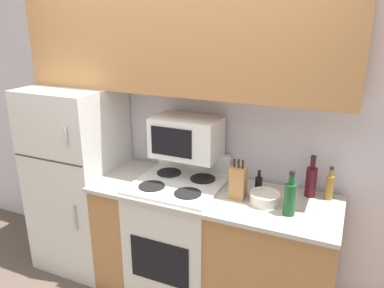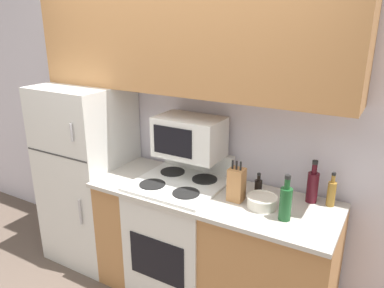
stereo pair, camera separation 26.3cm
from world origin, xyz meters
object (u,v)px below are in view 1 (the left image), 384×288
Objects in this scene: bottle_soy_sauce at (259,185)px; bottle_vinegar at (329,186)px; knife_block at (238,182)px; bottle_wine_green at (290,198)px; refrigerator at (79,179)px; microwave at (187,137)px; stove at (179,236)px; bowl at (265,198)px; bottle_wine_red at (311,180)px.

bottle_soy_sauce is 0.75× the size of bottle_vinegar.
bottle_soy_sauce is at bearing 45.49° from knife_block.
bottle_wine_green is at bearing -13.87° from knife_block.
refrigerator is 6.64× the size of bottle_vinegar.
bottle_soy_sauce is at bearing -165.15° from bottle_vinegar.
microwave is 0.64m from bottle_soy_sauce.
bottle_vinegar is at bearing 5.82° from refrigerator.
bottle_vinegar is (0.21, 0.33, -0.02)m from bottle_wine_green.
stove reaches higher than bottle_soy_sauce.
knife_block is 0.21m from bowl.
microwave is at bearing 165.72° from bowl.
bottle_wine_green reaches higher than bottle_soy_sauce.
refrigerator reaches higher than microwave.
refrigerator is 2.04m from bottle_vinegar.
refrigerator is 1.92m from bottle_wine_red.
bottle_soy_sauce is (0.59, 0.10, 0.51)m from stove.
bottle_wine_green is (0.37, -0.09, 0.00)m from knife_block.
bottle_soy_sauce is at bearing 121.22° from bowl.
microwave is at bearing 163.29° from bottle_wine_green.
refrigerator reaches higher than bowl.
microwave is 0.95m from bottle_wine_red.
knife_block is 0.63m from bottle_vinegar.
stove is at bearing -1.25° from refrigerator.
microwave is 1.69× the size of bottle_wine_green.
bottle_wine_red is (0.46, 0.23, 0.00)m from knife_block.
knife_block reaches higher than stove.
bowl is 1.16× the size of bottle_soy_sauce.
bottle_vinegar is at bearing 57.54° from bottle_wine_green.
bottle_wine_green reaches higher than bottle_vinegar.
bottle_vinegar reaches higher than bottle_soy_sauce.
stove is at bearing -166.57° from bottle_wine_red.
refrigerator reaches higher than stove.
microwave is (0.01, 0.15, 0.78)m from stove.
refrigerator is 1.83m from bottle_wine_green.
knife_block is (0.47, -0.01, 0.56)m from stove.
stove is 0.82m from bowl.
bowl is at bearing -137.43° from bottle_wine_red.
refrigerator is 3.14× the size of microwave.
bottle_soy_sauce is 0.60× the size of bottle_wine_red.
knife_block is 0.17m from bottle_soy_sauce.
bottle_wine_red is at bearing 27.28° from knife_block.
bowl is (0.66, -0.17, -0.30)m from microwave.
bowl is at bearing -1.50° from refrigerator.
bottle_soy_sauce is at bearing 140.52° from bottle_wine_green.
knife_block is (0.46, -0.16, -0.22)m from microwave.
bottle_wine_green is at bearing -25.17° from bowl.
bowl is 0.87× the size of bottle_vinegar.
bottle_wine_green is (0.84, -0.10, 0.56)m from stove.
bottle_soy_sauce is (0.12, 0.12, -0.05)m from knife_block.
knife_block is at bearing -1.39° from refrigerator.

